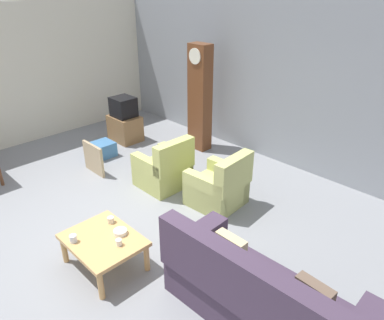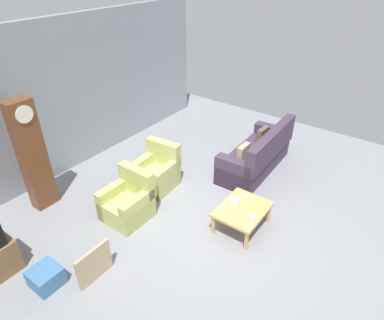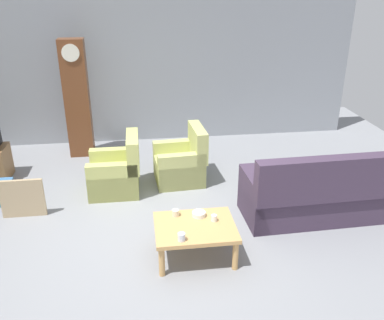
{
  "view_description": "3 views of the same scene",
  "coord_description": "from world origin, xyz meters",
  "px_view_note": "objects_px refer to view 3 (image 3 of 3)",
  "views": [
    {
      "loc": [
        3.7,
        -2.26,
        3.25
      ],
      "look_at": [
        0.34,
        1.06,
        0.9
      ],
      "focal_mm": 34.08,
      "sensor_mm": 36.0,
      "label": 1
    },
    {
      "loc": [
        -3.7,
        -2.48,
        4.2
      ],
      "look_at": [
        0.68,
        0.73,
        0.81
      ],
      "focal_mm": 31.2,
      "sensor_mm": 36.0,
      "label": 2
    },
    {
      "loc": [
        -0.17,
        -4.68,
        3.12
      ],
      "look_at": [
        0.53,
        0.54,
        0.79
      ],
      "focal_mm": 38.74,
      "sensor_mm": 36.0,
      "label": 3
    }
  ],
  "objects_px": {
    "couch_floral": "(320,195)",
    "grandfather_clock": "(77,99)",
    "bowl_white_stacked": "(199,214)",
    "framed_picture_leaning": "(22,198)",
    "armchair_olive_near": "(117,173)",
    "cup_white_porcelain": "(214,218)",
    "coffee_table_wood": "(195,230)",
    "armchair_olive_far": "(182,164)",
    "cup_blue_rimmed": "(181,237)",
    "cup_cream_tall": "(176,213)"
  },
  "relations": [
    {
      "from": "armchair_olive_far",
      "to": "framed_picture_leaning",
      "type": "height_order",
      "value": "armchair_olive_far"
    },
    {
      "from": "armchair_olive_near",
      "to": "coffee_table_wood",
      "type": "xyz_separation_m",
      "value": [
        0.98,
        -1.82,
        0.06
      ]
    },
    {
      "from": "cup_white_porcelain",
      "to": "framed_picture_leaning",
      "type": "bearing_deg",
      "value": 155.47
    },
    {
      "from": "couch_floral",
      "to": "coffee_table_wood",
      "type": "height_order",
      "value": "couch_floral"
    },
    {
      "from": "grandfather_clock",
      "to": "cup_white_porcelain",
      "type": "bearing_deg",
      "value": -59.99
    },
    {
      "from": "framed_picture_leaning",
      "to": "cup_white_porcelain",
      "type": "bearing_deg",
      "value": -24.53
    },
    {
      "from": "cup_cream_tall",
      "to": "couch_floral",
      "type": "bearing_deg",
      "value": 10.92
    },
    {
      "from": "couch_floral",
      "to": "framed_picture_leaning",
      "type": "height_order",
      "value": "couch_floral"
    },
    {
      "from": "couch_floral",
      "to": "grandfather_clock",
      "type": "relative_size",
      "value": 0.98
    },
    {
      "from": "couch_floral",
      "to": "framed_picture_leaning",
      "type": "xyz_separation_m",
      "value": [
        -4.13,
        0.57,
        -0.07
      ]
    },
    {
      "from": "framed_picture_leaning",
      "to": "cup_blue_rimmed",
      "type": "bearing_deg",
      "value": -35.81
    },
    {
      "from": "armchair_olive_near",
      "to": "grandfather_clock",
      "type": "relative_size",
      "value": 0.43
    },
    {
      "from": "cup_cream_tall",
      "to": "cup_blue_rimmed",
      "type": "bearing_deg",
      "value": -88.42
    },
    {
      "from": "coffee_table_wood",
      "to": "bowl_white_stacked",
      "type": "relative_size",
      "value": 5.76
    },
    {
      "from": "coffee_table_wood",
      "to": "cup_blue_rimmed",
      "type": "height_order",
      "value": "cup_blue_rimmed"
    },
    {
      "from": "coffee_table_wood",
      "to": "grandfather_clock",
      "type": "bearing_deg",
      "value": 116.33
    },
    {
      "from": "armchair_olive_far",
      "to": "framed_picture_leaning",
      "type": "bearing_deg",
      "value": -160.37
    },
    {
      "from": "couch_floral",
      "to": "coffee_table_wood",
      "type": "relative_size",
      "value": 2.21
    },
    {
      "from": "armchair_olive_far",
      "to": "grandfather_clock",
      "type": "distance_m",
      "value": 2.36
    },
    {
      "from": "coffee_table_wood",
      "to": "grandfather_clock",
      "type": "height_order",
      "value": "grandfather_clock"
    },
    {
      "from": "grandfather_clock",
      "to": "cup_cream_tall",
      "type": "distance_m",
      "value": 3.55
    },
    {
      "from": "armchair_olive_near",
      "to": "couch_floral",
      "type": "bearing_deg",
      "value": -22.45
    },
    {
      "from": "armchair_olive_far",
      "to": "cup_white_porcelain",
      "type": "distance_m",
      "value": 1.99
    },
    {
      "from": "cup_blue_rimmed",
      "to": "grandfather_clock",
      "type": "bearing_deg",
      "value": 112.05
    },
    {
      "from": "cup_cream_tall",
      "to": "coffee_table_wood",
      "type": "bearing_deg",
      "value": -50.68
    },
    {
      "from": "cup_white_porcelain",
      "to": "bowl_white_stacked",
      "type": "relative_size",
      "value": 0.47
    },
    {
      "from": "couch_floral",
      "to": "armchair_olive_far",
      "type": "height_order",
      "value": "couch_floral"
    },
    {
      "from": "cup_cream_tall",
      "to": "grandfather_clock",
      "type": "bearing_deg",
      "value": 115.12
    },
    {
      "from": "couch_floral",
      "to": "cup_blue_rimmed",
      "type": "relative_size",
      "value": 23.04
    },
    {
      "from": "grandfather_clock",
      "to": "cup_white_porcelain",
      "type": "relative_size",
      "value": 27.41
    },
    {
      "from": "grandfather_clock",
      "to": "coffee_table_wood",
      "type": "bearing_deg",
      "value": -63.67
    },
    {
      "from": "bowl_white_stacked",
      "to": "couch_floral",
      "type": "bearing_deg",
      "value": 14.07
    },
    {
      "from": "framed_picture_leaning",
      "to": "cup_blue_rimmed",
      "type": "distance_m",
      "value": 2.57
    },
    {
      "from": "coffee_table_wood",
      "to": "framed_picture_leaning",
      "type": "height_order",
      "value": "framed_picture_leaning"
    },
    {
      "from": "armchair_olive_far",
      "to": "framed_picture_leaning",
      "type": "relative_size",
      "value": 1.53
    },
    {
      "from": "armchair_olive_near",
      "to": "armchair_olive_far",
      "type": "xyz_separation_m",
      "value": [
        1.05,
        0.23,
        0.0
      ]
    },
    {
      "from": "armchair_olive_near",
      "to": "cup_white_porcelain",
      "type": "xyz_separation_m",
      "value": [
        1.22,
        -1.75,
        0.16
      ]
    },
    {
      "from": "armchair_olive_near",
      "to": "cup_white_porcelain",
      "type": "relative_size",
      "value": 11.68
    },
    {
      "from": "cup_white_porcelain",
      "to": "couch_floral",
      "type": "bearing_deg",
      "value": 19.77
    },
    {
      "from": "cup_blue_rimmed",
      "to": "bowl_white_stacked",
      "type": "relative_size",
      "value": 0.55
    },
    {
      "from": "cup_white_porcelain",
      "to": "cup_cream_tall",
      "type": "distance_m",
      "value": 0.48
    },
    {
      "from": "cup_blue_rimmed",
      "to": "cup_cream_tall",
      "type": "distance_m",
      "value": 0.53
    },
    {
      "from": "bowl_white_stacked",
      "to": "framed_picture_leaning",
      "type": "bearing_deg",
      "value": 156.67
    },
    {
      "from": "armchair_olive_near",
      "to": "framed_picture_leaning",
      "type": "height_order",
      "value": "armchair_olive_near"
    },
    {
      "from": "cup_cream_tall",
      "to": "armchair_olive_near",
      "type": "bearing_deg",
      "value": 116.24
    },
    {
      "from": "framed_picture_leaning",
      "to": "cup_cream_tall",
      "type": "relative_size",
      "value": 6.76
    },
    {
      "from": "armchair_olive_far",
      "to": "bowl_white_stacked",
      "type": "bearing_deg",
      "value": -89.72
    },
    {
      "from": "cup_white_porcelain",
      "to": "armchair_olive_far",
      "type": "bearing_deg",
      "value": 95.02
    },
    {
      "from": "cup_cream_tall",
      "to": "framed_picture_leaning",
      "type": "bearing_deg",
      "value": 154.94
    },
    {
      "from": "armchair_olive_near",
      "to": "bowl_white_stacked",
      "type": "xyz_separation_m",
      "value": [
        1.06,
        -1.62,
        0.14
      ]
    }
  ]
}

